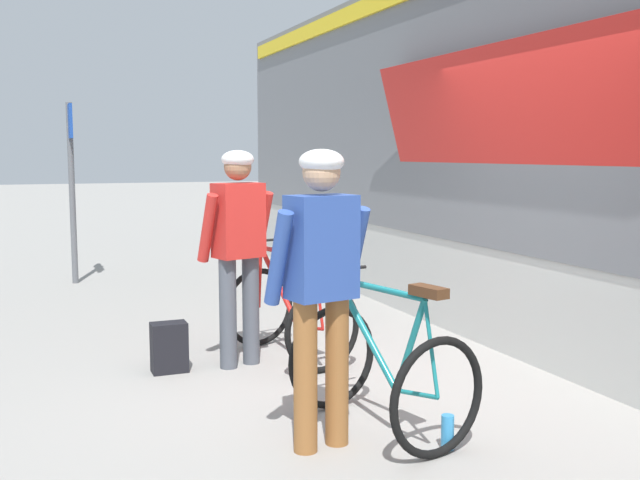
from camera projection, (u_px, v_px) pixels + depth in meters
ground_plane at (381, 392)px, 5.44m from camera, size 80.00×80.00×0.00m
cyclist_near_in_blue at (321, 272)px, 4.29m from camera, size 0.65×0.38×1.76m
cyclist_far_in_red at (238, 238)px, 6.00m from camera, size 0.66×0.42×1.76m
bicycle_near_teal at (381, 369)px, 4.63m from camera, size 0.94×1.20×0.99m
bicycle_far_red at (289, 312)px, 6.27m from camera, size 0.93×1.20×0.99m
backpack_on_platform at (169, 347)px, 5.91m from camera, size 0.28×0.18×0.40m
water_bottle_near_the_bikes at (448, 432)px, 4.37m from camera, size 0.08×0.08×0.21m
platform_sign_post at (71, 162)px, 9.81m from camera, size 0.08×0.70×2.40m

